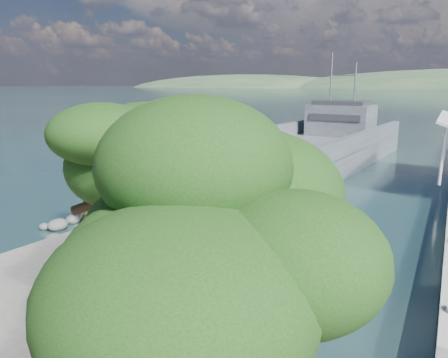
# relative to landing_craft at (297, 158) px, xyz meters

# --- Properties ---
(ground) EXTENTS (1400.00, 1400.00, 0.00)m
(ground) POSITION_rel_landing_craft_xyz_m (1.00, -21.73, -0.93)
(ground) COLOR #1C3A44
(ground) RESTS_ON ground
(boat_ramp) EXTENTS (10.00, 18.00, 0.50)m
(boat_ramp) POSITION_rel_landing_craft_xyz_m (1.00, -22.73, -0.68)
(boat_ramp) COLOR slate
(boat_ramp) RESTS_ON ground
(shoreline_rocks) EXTENTS (3.20, 5.60, 0.90)m
(shoreline_rocks) POSITION_rel_landing_craft_xyz_m (-5.20, -21.23, -0.93)
(shoreline_rocks) COLOR #5A5A57
(shoreline_rocks) RESTS_ON ground
(landing_craft) EXTENTS (12.86, 39.02, 11.40)m
(landing_craft) POSITION_rel_landing_craft_xyz_m (0.00, 0.00, 0.00)
(landing_craft) COLOR #464C52
(landing_craft) RESTS_ON ground
(military_truck) EXTENTS (4.66, 8.73, 3.88)m
(military_truck) POSITION_rel_landing_craft_xyz_m (2.03, -17.81, 1.50)
(military_truck) COLOR black
(military_truck) RESTS_ON boat_ramp
(soldier) EXTENTS (0.73, 0.57, 1.77)m
(soldier) POSITION_rel_landing_craft_xyz_m (-1.96, -23.07, 0.46)
(soldier) COLOR #1D2E19
(soldier) RESTS_ON boat_ramp
(overhang_tree) EXTENTS (7.97, 7.34, 7.23)m
(overhang_tree) POSITION_rel_landing_craft_xyz_m (7.44, -30.03, 4.87)
(overhang_tree) COLOR #362015
(overhang_tree) RESTS_ON ground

